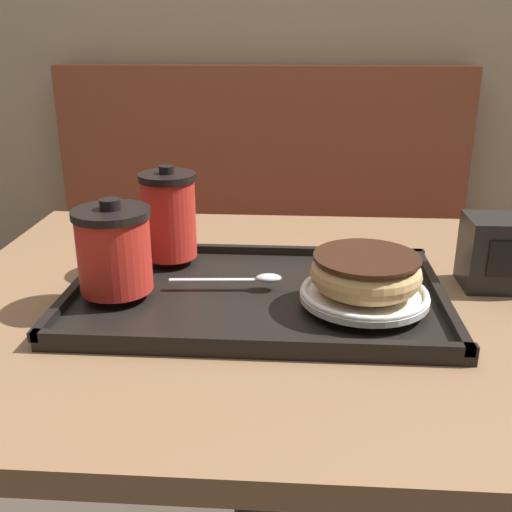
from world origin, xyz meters
TOP-DOWN VIEW (x-y plane):
  - booth_bench at (-0.05, 0.87)m, footprint 1.20×0.44m
  - cafe_table at (0.00, 0.00)m, footprint 0.88×0.75m
  - serving_tray at (-0.00, -0.03)m, footprint 0.49×0.31m
  - coffee_cup_front at (-0.18, -0.05)m, footprint 0.10×0.10m
  - coffee_cup_rear at (-0.14, 0.07)m, footprint 0.08×0.08m
  - plate_with_chocolate_donut at (0.14, -0.07)m, footprint 0.16×0.16m
  - donut_chocolate_glazed at (0.14, -0.07)m, footprint 0.14×0.14m
  - spoon at (-0.01, -0.02)m, footprint 0.15×0.03m
  - napkin_dispenser at (0.34, 0.04)m, footprint 0.11×0.08m

SIDE VIEW (x-z plane):
  - booth_bench at x=-0.05m, z-range -0.18..0.82m
  - cafe_table at x=0.00m, z-range 0.20..0.95m
  - serving_tray at x=0.00m, z-range 0.75..0.77m
  - spoon at x=-0.01m, z-range 0.77..0.78m
  - plate_with_chocolate_donut at x=0.14m, z-range 0.77..0.79m
  - napkin_dispenser at x=0.34m, z-range 0.75..0.85m
  - donut_chocolate_glazed at x=0.14m, z-range 0.79..0.83m
  - coffee_cup_front at x=-0.18m, z-range 0.77..0.89m
  - coffee_cup_rear at x=-0.14m, z-range 0.77..0.91m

